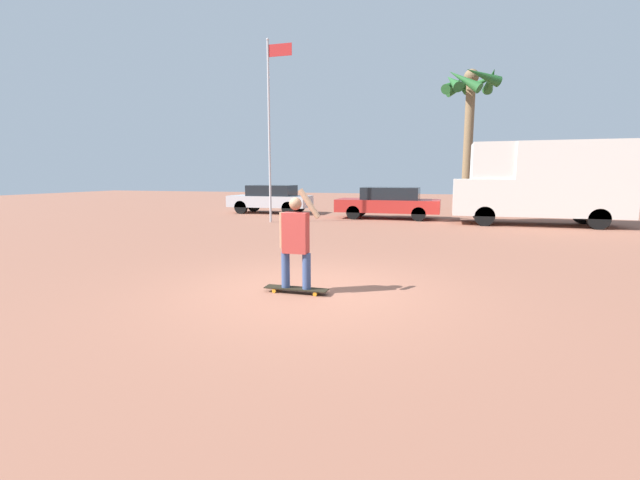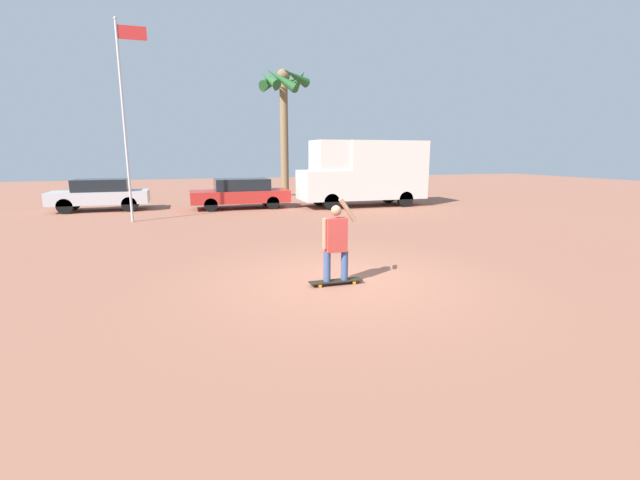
% 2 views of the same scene
% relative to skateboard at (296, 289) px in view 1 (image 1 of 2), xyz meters
% --- Properties ---
extents(ground_plane, '(80.00, 80.00, 0.00)m').
position_rel_skateboard_xyz_m(ground_plane, '(0.21, 0.20, -0.07)').
color(ground_plane, '#935B47').
extents(skateboard, '(1.07, 0.24, 0.08)m').
position_rel_skateboard_xyz_m(skateboard, '(0.00, 0.00, 0.00)').
color(skateboard, black).
rests_on(skateboard, ground_plane).
extents(person_skateboarder, '(0.70, 0.22, 1.65)m').
position_rel_skateboard_xyz_m(person_skateboarder, '(-0.00, 0.00, 0.86)').
color(person_skateboarder, '#384C7A').
rests_on(person_skateboarder, skateboard).
extents(camper_van, '(6.26, 2.13, 3.21)m').
position_rel_skateboard_xyz_m(camper_van, '(5.90, 12.07, 1.65)').
color(camper_van, black).
rests_on(camper_van, ground_plane).
extents(parked_car_red, '(4.59, 1.82, 1.41)m').
position_rel_skateboard_xyz_m(parked_car_red, '(-0.17, 12.98, 0.67)').
color(parked_car_red, black).
rests_on(parked_car_red, ground_plane).
extents(parked_car_silver, '(4.18, 1.74, 1.45)m').
position_rel_skateboard_xyz_m(parked_car_silver, '(-6.40, 14.07, 0.70)').
color(parked_car_silver, black).
rests_on(parked_car_silver, ground_plane).
extents(palm_tree_near_van, '(3.14, 3.25, 7.63)m').
position_rel_skateboard_xyz_m(palm_tree_near_van, '(3.30, 18.73, 6.01)').
color(palm_tree_near_van, brown).
rests_on(palm_tree_near_van, ground_plane).
extents(flagpole, '(1.07, 0.12, 7.32)m').
position_rel_skateboard_xyz_m(flagpole, '(-4.64, 10.04, 4.05)').
color(flagpole, '#B7B7BC').
rests_on(flagpole, ground_plane).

